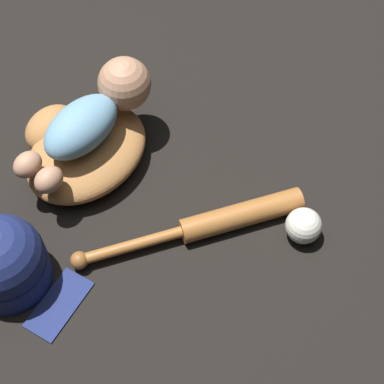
{
  "coord_description": "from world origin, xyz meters",
  "views": [
    {
      "loc": [
        -0.66,
        -0.6,
        1.16
      ],
      "look_at": [
        -0.02,
        -0.29,
        0.07
      ],
      "focal_mm": 60.0,
      "sensor_mm": 36.0,
      "label": 1
    }
  ],
  "objects_px": {
    "baby_figure": "(96,112)",
    "baseball": "(304,226)",
    "baseball_glove": "(81,148)",
    "baseball_bat": "(218,221)",
    "baseball_cap": "(3,262)"
  },
  "relations": [
    {
      "from": "baby_figure",
      "to": "baseball",
      "type": "xyz_separation_m",
      "value": [
        -0.01,
        -0.48,
        -0.1
      ]
    },
    {
      "from": "baby_figure",
      "to": "baseball_cap",
      "type": "bearing_deg",
      "value": 179.07
    },
    {
      "from": "baby_figure",
      "to": "baseball_bat",
      "type": "xyz_separation_m",
      "value": [
        -0.07,
        -0.32,
        -0.11
      ]
    },
    {
      "from": "baseball_bat",
      "to": "baby_figure",
      "type": "bearing_deg",
      "value": 77.82
    },
    {
      "from": "baseball",
      "to": "baseball_bat",
      "type": "bearing_deg",
      "value": 109.99
    },
    {
      "from": "baseball_bat",
      "to": "baseball_cap",
      "type": "bearing_deg",
      "value": 131.42
    },
    {
      "from": "baseball_bat",
      "to": "baseball_cap",
      "type": "relative_size",
      "value": 1.57
    },
    {
      "from": "baseball_glove",
      "to": "baseball",
      "type": "relative_size",
      "value": 4.44
    },
    {
      "from": "baby_figure",
      "to": "baseball",
      "type": "distance_m",
      "value": 0.49
    },
    {
      "from": "baby_figure",
      "to": "baseball",
      "type": "relative_size",
      "value": 4.78
    },
    {
      "from": "baseball_glove",
      "to": "baseball",
      "type": "distance_m",
      "value": 0.51
    },
    {
      "from": "baseball_glove",
      "to": "baby_figure",
      "type": "xyz_separation_m",
      "value": [
        0.04,
        -0.03,
        0.09
      ]
    },
    {
      "from": "baseball_bat",
      "to": "baseball",
      "type": "xyz_separation_m",
      "value": [
        0.06,
        -0.16,
        0.01
      ]
    },
    {
      "from": "baseball_glove",
      "to": "baseball_bat",
      "type": "height_order",
      "value": "baseball_glove"
    },
    {
      "from": "baseball_glove",
      "to": "baseball",
      "type": "xyz_separation_m",
      "value": [
        0.03,
        -0.51,
        -0.01
      ]
    }
  ]
}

